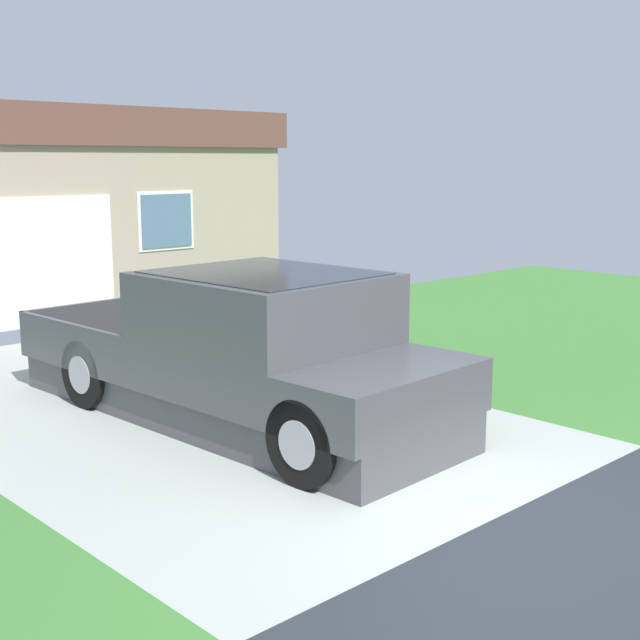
# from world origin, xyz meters

# --- Properties ---
(pickup_truck) EXTENTS (2.38, 5.65, 1.68)m
(pickup_truck) POSITION_xyz_m (0.25, 3.26, 0.76)
(pickup_truck) COLOR #46474A
(pickup_truck) RESTS_ON ground
(person_with_hat) EXTENTS (0.51, 0.44, 1.63)m
(person_with_hat) POSITION_xyz_m (1.52, 3.06, 0.93)
(person_with_hat) COLOR black
(person_with_hat) RESTS_ON ground
(handbag) EXTENTS (0.35, 0.18, 0.42)m
(handbag) POSITION_xyz_m (1.64, 2.81, 0.13)
(handbag) COLOR #232328
(handbag) RESTS_ON ground
(house_with_garage) EXTENTS (8.49, 5.57, 3.78)m
(house_with_garage) POSITION_xyz_m (2.43, 12.80, 1.91)
(house_with_garage) COLOR tan
(house_with_garage) RESTS_ON ground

